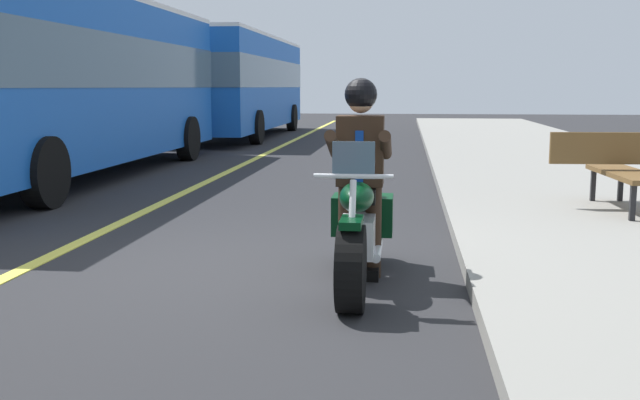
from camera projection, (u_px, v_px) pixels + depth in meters
ground_plane at (244, 268)px, 6.85m from camera, size 80.00×80.00×0.00m
lane_center_stripe at (39, 262)px, 7.08m from camera, size 60.00×0.16×0.01m
motorcycle_main at (359, 231)px, 6.28m from camera, size 2.21×0.60×1.26m
rider_main at (360, 160)px, 6.38m from camera, size 0.62×0.54×1.74m
bus_near at (63, 75)px, 13.23m from camera, size 11.05×2.70×3.30m
bus_far at (240, 80)px, 24.61m from camera, size 11.05×2.70×3.30m
bench_sidewalk at (625, 164)px, 9.18m from camera, size 1.82×1.80×0.95m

